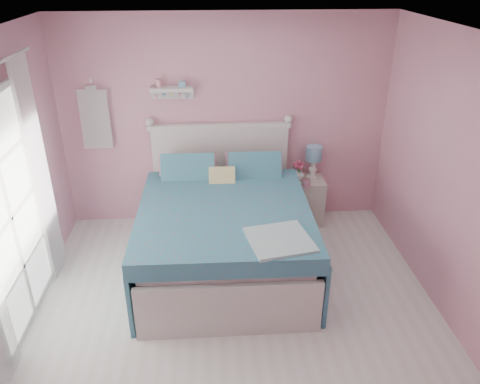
{
  "coord_description": "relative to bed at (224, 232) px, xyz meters",
  "views": [
    {
      "loc": [
        -0.21,
        -3.27,
        3.11
      ],
      "look_at": [
        0.1,
        1.2,
        0.87
      ],
      "focal_mm": 35.0,
      "sensor_mm": 36.0,
      "label": 1
    }
  ],
  "objects": [
    {
      "name": "floor",
      "position": [
        0.08,
        -1.12,
        -0.43
      ],
      "size": [
        4.5,
        4.5,
        0.0
      ],
      "primitive_type": "plane",
      "color": "silver",
      "rests_on": "ground"
    },
    {
      "name": "room_shell",
      "position": [
        0.08,
        -1.12,
        1.16
      ],
      "size": [
        4.5,
        4.5,
        4.5
      ],
      "color": "#CB8197",
      "rests_on": "floor"
    },
    {
      "name": "bed",
      "position": [
        0.0,
        0.0,
        0.0
      ],
      "size": [
        1.79,
        2.26,
        1.31
      ],
      "rotation": [
        0.0,
        0.0,
        -0.01
      ],
      "color": "silver",
      "rests_on": "floor"
    },
    {
      "name": "nightstand",
      "position": [
        1.1,
        0.9,
        -0.12
      ],
      "size": [
        0.42,
        0.41,
        0.6
      ],
      "color": "beige",
      "rests_on": "floor"
    },
    {
      "name": "table_lamp",
      "position": [
        1.18,
        1.01,
        0.46
      ],
      "size": [
        0.2,
        0.2,
        0.41
      ],
      "color": "white",
      "rests_on": "nightstand"
    },
    {
      "name": "vase",
      "position": [
        0.98,
        0.92,
        0.25
      ],
      "size": [
        0.17,
        0.17,
        0.16
      ],
      "primitive_type": "imported",
      "rotation": [
        0.0,
        0.0,
        0.13
      ],
      "color": "silver",
      "rests_on": "nightstand"
    },
    {
      "name": "teacup",
      "position": [
        1.04,
        0.73,
        0.22
      ],
      "size": [
        0.12,
        0.12,
        0.08
      ],
      "primitive_type": "imported",
      "rotation": [
        0.0,
        0.0,
        0.12
      ],
      "color": "#C5849A",
      "rests_on": "nightstand"
    },
    {
      "name": "roses",
      "position": [
        0.97,
        0.91,
        0.37
      ],
      "size": [
        0.14,
        0.11,
        0.12
      ],
      "color": "#C24264",
      "rests_on": "vase"
    },
    {
      "name": "wall_shelf",
      "position": [
        -0.55,
        1.07,
        1.31
      ],
      "size": [
        0.5,
        0.15,
        0.25
      ],
      "color": "silver",
      "rests_on": "room_shell"
    },
    {
      "name": "hanging_dress",
      "position": [
        -1.48,
        1.06,
        0.97
      ],
      "size": [
        0.34,
        0.03,
        0.72
      ],
      "primitive_type": "cube",
      "color": "white",
      "rests_on": "room_shell"
    },
    {
      "name": "french_door",
      "position": [
        -1.9,
        -0.72,
        0.65
      ],
      "size": [
        0.04,
        1.32,
        2.16
      ],
      "color": "silver",
      "rests_on": "floor"
    },
    {
      "name": "curtain_far",
      "position": [
        -1.84,
        0.02,
        0.75
      ],
      "size": [
        0.04,
        0.4,
        2.32
      ],
      "primitive_type": "cube",
      "color": "white",
      "rests_on": "floor"
    }
  ]
}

